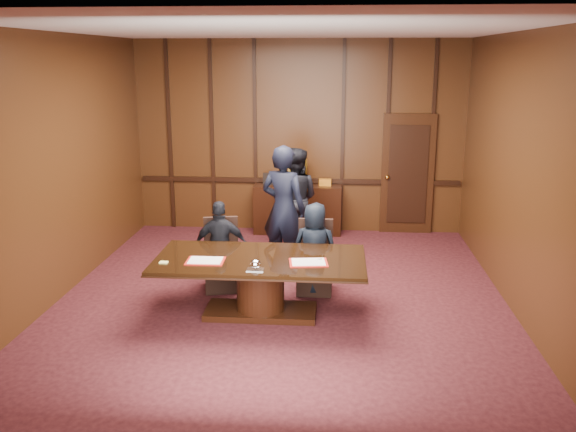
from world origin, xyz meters
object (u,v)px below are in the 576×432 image
object	(u,v)px
signatory_left	(221,246)
signatory_right	(315,249)
sideboard	(298,207)
conference_table	(260,277)
witness_left	(284,209)
witness_right	(294,199)

from	to	relation	value
signatory_left	signatory_right	size ratio (longest dim) A/B	1.00
sideboard	signatory_left	bearing A→B (deg)	-106.41
conference_table	witness_left	xyz separation A→B (m)	(0.14, 1.68, 0.46)
witness_left	witness_right	size ratio (longest dim) A/B	1.12
sideboard	witness_right	bearing A→B (deg)	-89.65
conference_table	signatory_right	xyz separation A→B (m)	(0.65, 0.80, 0.13)
sideboard	witness_left	bearing A→B (deg)	-92.12
conference_table	signatory_right	size ratio (longest dim) A/B	2.05
sideboard	conference_table	bearing A→B (deg)	-93.37
signatory_right	witness_left	world-z (taller)	witness_left
witness_left	signatory_left	bearing A→B (deg)	69.61
sideboard	conference_table	size ratio (longest dim) A/B	0.61
conference_table	witness_left	size ratio (longest dim) A/B	1.36
conference_table	witness_left	bearing A→B (deg)	85.09
witness_left	witness_right	world-z (taller)	witness_left
conference_table	witness_right	world-z (taller)	witness_right
witness_left	witness_right	xyz separation A→B (m)	(0.08, 1.14, -0.10)
signatory_left	witness_left	xyz separation A→B (m)	(0.79, 0.88, 0.33)
sideboard	signatory_right	bearing A→B (deg)	-81.76
sideboard	signatory_right	distance (m)	2.99
sideboard	signatory_left	world-z (taller)	sideboard
sideboard	conference_table	world-z (taller)	sideboard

